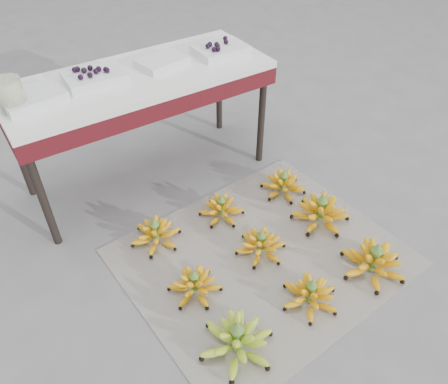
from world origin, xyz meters
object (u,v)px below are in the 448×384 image
bunch_front_center (310,295)px  tray_far_left (32,98)px  bunch_back_center (221,209)px  glass_jar (11,95)px  bunch_mid_right (320,212)px  bunch_front_right (373,262)px  bunch_mid_center (261,245)px  tray_far_right (220,50)px  bunch_front_left (237,340)px  tray_left (94,77)px  newspaper_mat (262,257)px  bunch_mid_left (195,285)px  bunch_back_right (283,184)px  vendor_table (139,87)px  bunch_back_left (156,234)px  tray_right (162,62)px

bunch_front_center → tray_far_left: 1.50m
bunch_back_center → tray_far_left: tray_far_left is taller
tray_far_left → glass_jar: bearing=-165.4°
bunch_mid_right → glass_jar: (-1.16, 0.81, 0.65)m
bunch_front_center → bunch_mid_right: 0.53m
bunch_mid_right → bunch_front_right: bearing=-107.3°
bunch_mid_center → tray_far_right: (0.31, 0.82, 0.62)m
bunch_front_left → tray_left: size_ratio=1.27×
bunch_front_left → newspaper_mat: bearing=55.4°
tray_left → bunch_front_left: bearing=-90.6°
tray_far_left → tray_left: tray_left is taller
bunch_mid_left → bunch_back_right: size_ratio=1.11×
bunch_mid_left → vendor_table: size_ratio=0.21×
bunch_front_center → bunch_back_left: same height
bunch_mid_left → bunch_back_right: bunch_back_right is taller
bunch_back_right → tray_right: bearing=126.5°
bunch_back_left → bunch_back_right: 0.77m
bunch_back_left → vendor_table: vendor_table is taller
bunch_mid_left → tray_far_left: size_ratio=0.96×
tray_far_left → tray_far_right: 0.99m
bunch_back_center → tray_left: tray_left is taller
tray_far_right → tray_left: bearing=174.9°
vendor_table → bunch_back_right: bearing=-45.0°
glass_jar → newspaper_mat: bearing=-48.0°
newspaper_mat → tray_left: (-0.37, 0.91, 0.67)m
bunch_back_left → newspaper_mat: bearing=-21.8°
bunch_mid_center → bunch_back_right: bunch_back_right is taller
bunch_back_left → bunch_mid_center: bearing=-18.8°
bunch_mid_center → glass_jar: 1.30m
bunch_mid_left → tray_left: bearing=77.4°
bunch_front_right → bunch_back_left: 1.04m
bunch_back_left → tray_left: tray_left is taller
bunch_back_right → tray_far_right: size_ratio=0.91×
bunch_front_left → glass_jar: (-0.38, 1.17, 0.65)m
newspaper_mat → bunch_back_right: size_ratio=4.95×
bunch_back_center → glass_jar: (-0.75, 0.49, 0.67)m
bunch_mid_right → bunch_back_center: size_ratio=1.33×
bunch_back_center → bunch_back_right: bearing=-12.5°
tray_right → glass_jar: size_ratio=1.85×
vendor_table → glass_jar: size_ratio=9.27×
bunch_back_right → glass_jar: glass_jar is taller
bunch_front_center → bunch_front_right: 0.36m
bunch_mid_right → tray_left: bearing=118.4°
bunch_mid_right → glass_jar: size_ratio=2.42×
bunch_front_left → bunch_mid_right: bearing=39.4°
bunch_mid_center → bunch_mid_right: bunch_mid_right is taller
bunch_front_right → tray_right: bearing=126.4°
newspaper_mat → glass_jar: size_ratio=8.57×
vendor_table → newspaper_mat: bearing=-79.6°
bunch_back_center → tray_right: 0.82m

